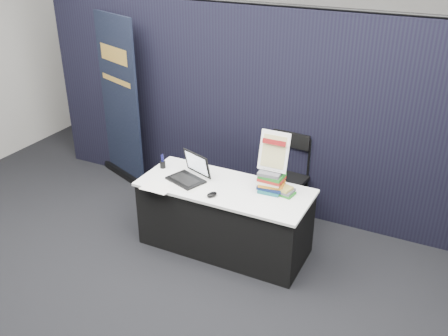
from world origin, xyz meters
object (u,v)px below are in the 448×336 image
info_sign (274,152)px  pullup_banner (120,110)px  book_stack_short (283,190)px  laptop (188,173)px  stacking_chair (284,176)px  display_table (225,217)px  book_stack_tall (271,181)px

info_sign → pullup_banner: pullup_banner is taller
book_stack_short → pullup_banner: (-2.57, 0.74, 0.19)m
laptop → stacking_chair: 1.16m
book_stack_short → info_sign: (-0.13, 0.02, 0.38)m
display_table → book_stack_tall: (0.46, 0.12, 0.49)m
display_table → book_stack_short: (0.59, 0.13, 0.41)m
info_sign → pullup_banner: bearing=162.9°
laptop → info_sign: size_ratio=1.08×
laptop → display_table: bearing=22.9°
book_stack_tall → book_stack_short: book_stack_tall is taller
stacking_chair → pullup_banner: bearing=-175.7°
display_table → pullup_banner: bearing=156.1°
stacking_chair → book_stack_tall: bearing=-75.1°
laptop → book_stack_short: 1.02m
display_table → stacking_chair: (0.36, 0.81, 0.21)m
display_table → info_sign: 0.94m
pullup_banner → display_table: bearing=-2.5°
laptop → pullup_banner: size_ratio=0.20×
laptop → book_stack_short: bearing=28.7°
stacking_chair → laptop: bearing=-127.1°
stacking_chair → book_stack_short: bearing=-64.8°
book_stack_tall → pullup_banner: pullup_banner is taller
book_stack_short → pullup_banner: bearing=163.9°
book_stack_tall → display_table: bearing=-165.1°
pullup_banner → book_stack_short: bearing=5.3°
pullup_banner → stacking_chair: 2.36m
display_table → book_stack_short: book_stack_short is taller
book_stack_short → pullup_banner: 2.68m
display_table → pullup_banner: size_ratio=0.81×
info_sign → stacking_chair: 0.89m
display_table → stacking_chair: stacking_chair is taller
laptop → book_stack_tall: 0.90m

